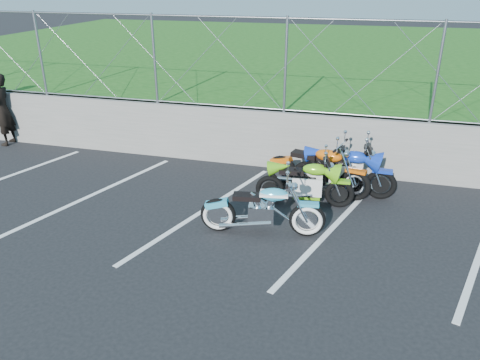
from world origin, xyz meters
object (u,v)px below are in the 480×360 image
(cruiser_turquoise, at_px, (264,211))
(sportbike_blue, at_px, (345,173))
(sportbike_green, at_px, (306,185))
(naked_orange, at_px, (319,171))
(person_standing, at_px, (2,110))

(cruiser_turquoise, distance_m, sportbike_blue, 2.29)
(sportbike_green, bearing_deg, sportbike_blue, 39.39)
(cruiser_turquoise, distance_m, sportbike_green, 1.38)
(naked_orange, bearing_deg, sportbike_green, -90.74)
(cruiser_turquoise, xyz_separation_m, sportbike_blue, (1.21, 1.95, 0.04))
(cruiser_turquoise, xyz_separation_m, sportbike_green, (0.53, 1.28, -0.00))
(sportbike_green, bearing_deg, cruiser_turquoise, -118.01)
(cruiser_turquoise, bearing_deg, naked_orange, 61.21)
(sportbike_blue, height_order, person_standing, person_standing)
(sportbike_blue, xyz_separation_m, person_standing, (-8.64, 0.81, 0.45))
(sportbike_green, relative_size, person_standing, 1.02)
(cruiser_turquoise, relative_size, person_standing, 1.15)
(sportbike_green, height_order, sportbike_blue, sportbike_blue)
(cruiser_turquoise, relative_size, sportbike_blue, 1.02)
(cruiser_turquoise, bearing_deg, sportbike_blue, 49.51)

